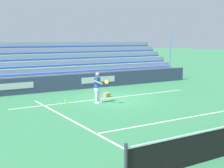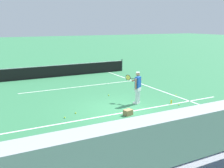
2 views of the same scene
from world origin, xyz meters
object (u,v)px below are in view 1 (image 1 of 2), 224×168
(tennis_ball_far_left, at_px, (151,95))
(tennis_ball_far_right, at_px, (50,100))
(ball_box_cardboard, at_px, (107,95))
(tennis_ball_near_player, at_px, (128,108))
(tennis_ball_by_box, at_px, (146,97))
(tennis_ball_toward_net, at_px, (60,102))
(tennis_player, at_px, (98,87))
(tennis_ball_stray_back, at_px, (50,110))
(water_bottle, at_px, (66,101))

(tennis_ball_far_left, relative_size, tennis_ball_far_right, 1.00)
(ball_box_cardboard, relative_size, tennis_ball_near_player, 6.06)
(tennis_ball_near_player, height_order, tennis_ball_far_left, same)
(tennis_ball_far_left, xyz_separation_m, tennis_ball_by_box, (0.65, 0.36, 0.00))
(tennis_ball_toward_net, height_order, tennis_ball_by_box, same)
(tennis_ball_by_box, bearing_deg, tennis_player, 0.53)
(tennis_ball_stray_back, bearing_deg, ball_box_cardboard, -158.99)
(tennis_player, height_order, tennis_ball_far_right, tennis_player)
(tennis_player, relative_size, tennis_ball_stray_back, 25.98)
(tennis_ball_toward_net, bearing_deg, tennis_ball_near_player, 126.11)
(tennis_ball_toward_net, bearing_deg, tennis_ball_far_left, 171.66)
(tennis_player, distance_m, water_bottle, 1.98)
(tennis_ball_near_player, height_order, water_bottle, water_bottle)
(tennis_ball_toward_net, relative_size, water_bottle, 0.30)
(tennis_player, bearing_deg, tennis_ball_by_box, -179.47)
(water_bottle, bearing_deg, tennis_ball_by_box, 170.24)
(tennis_ball_far_right, distance_m, water_bottle, 1.24)
(tennis_ball_stray_back, bearing_deg, tennis_ball_near_player, 153.63)
(tennis_ball_far_right, distance_m, tennis_ball_stray_back, 2.51)
(tennis_ball_toward_net, height_order, tennis_ball_stray_back, same)
(ball_box_cardboard, bearing_deg, tennis_ball_far_left, 161.00)
(tennis_ball_near_player, bearing_deg, tennis_ball_far_right, -56.68)
(tennis_player, distance_m, tennis_ball_by_box, 3.58)
(ball_box_cardboard, height_order, tennis_ball_by_box, ball_box_cardboard)
(tennis_ball_near_player, bearing_deg, tennis_ball_far_left, -144.41)
(water_bottle, bearing_deg, tennis_ball_far_left, 174.86)
(tennis_player, bearing_deg, tennis_ball_near_player, 107.18)
(water_bottle, bearing_deg, tennis_ball_stray_back, 41.65)
(tennis_ball_near_player, xyz_separation_m, tennis_ball_by_box, (-2.83, -2.13, 0.00))
(tennis_ball_by_box, height_order, tennis_ball_far_right, same)
(tennis_ball_far_right, xyz_separation_m, water_bottle, (-0.49, 1.13, 0.08))
(tennis_ball_toward_net, bearing_deg, water_bottle, 121.88)
(tennis_player, xyz_separation_m, tennis_ball_far_right, (2.07, -2.03, -0.86))
(tennis_player, height_order, ball_box_cardboard, tennis_player)
(tennis_ball_toward_net, xyz_separation_m, water_bottle, (-0.22, 0.36, 0.08))
(tennis_ball_toward_net, xyz_separation_m, tennis_ball_by_box, (-5.28, 1.23, 0.00))
(tennis_ball_far_left, height_order, water_bottle, water_bottle)
(ball_box_cardboard, distance_m, tennis_ball_by_box, 2.49)
(tennis_player, distance_m, tennis_ball_near_player, 2.36)
(tennis_ball_toward_net, height_order, water_bottle, water_bottle)
(water_bottle, bearing_deg, ball_box_cardboard, -171.53)
(ball_box_cardboard, height_order, tennis_ball_near_player, ball_box_cardboard)
(tennis_ball_far_left, bearing_deg, tennis_ball_near_player, 35.59)
(tennis_ball_by_box, relative_size, tennis_ball_stray_back, 1.00)
(tennis_ball_by_box, bearing_deg, tennis_ball_far_right, -19.85)
(tennis_ball_near_player, bearing_deg, water_bottle, -53.41)
(tennis_player, bearing_deg, tennis_ball_stray_back, 6.10)
(tennis_player, height_order, tennis_ball_by_box, tennis_player)
(tennis_ball_near_player, relative_size, tennis_ball_toward_net, 1.00)
(ball_box_cardboard, relative_size, water_bottle, 1.82)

